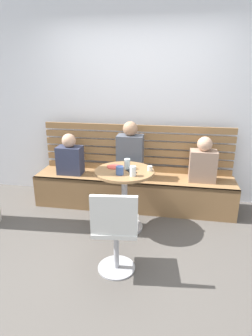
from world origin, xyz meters
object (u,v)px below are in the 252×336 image
booth_bench (133,191)px  cup_espresso_small (150,168)px  person_adult (130,153)px  cup_water_clear (133,171)px  person_child_left (203,162)px  phone_on_table (131,171)px  cafe_table (124,188)px  white_chair (115,230)px  cup_mug_blue (120,170)px  plate_small (114,167)px  cup_glass_tall (127,164)px  person_child_middle (70,157)px

booth_bench → cup_espresso_small: bearing=-64.2°
person_adult → cup_water_clear: 0.74m
cup_water_clear → cup_espresso_small: size_ratio=1.96×
person_child_left → phone_on_table: 1.05m
cafe_table → person_adult: size_ratio=0.97×
booth_bench → phone_on_table: 0.82m
white_chair → cup_mug_blue: size_ratio=8.95×
cafe_table → phone_on_table: bearing=-20.4°
cafe_table → cup_water_clear: cup_water_clear is taller
person_adult → plate_small: bearing=-103.4°
cup_water_clear → cafe_table: bearing=127.5°
cafe_table → plate_small: size_ratio=4.35×
person_child_left → person_adult: bearing=-177.7°
booth_bench → person_adult: (-0.04, -0.03, 0.56)m
cafe_table → white_chair: 0.82m
booth_bench → white_chair: white_chair is taller
person_adult → white_chair: bearing=-86.2°
white_chair → booth_bench: bearing=92.0°
plate_small → phone_on_table: plate_small is taller
person_child_left → phone_on_table: (-0.83, -0.64, 0.05)m
cafe_table → cup_glass_tall: (0.02, 0.05, 0.28)m
person_child_middle → cup_glass_tall: (0.89, -0.51, 0.11)m
cup_glass_tall → cup_mug_blue: (-0.05, -0.19, -0.01)m
white_chair → cup_water_clear: bearing=85.2°
cup_glass_tall → booth_bench: bearing=90.6°
white_chair → person_child_left: size_ratio=1.44×
white_chair → cup_espresso_small: size_ratio=15.18×
cup_glass_tall → phone_on_table: 0.12m
booth_bench → person_adult: 0.56m
cup_mug_blue → person_child_middle: bearing=140.0°
person_child_middle → cup_espresso_small: bearing=-24.6°
person_child_middle → person_child_left: bearing=1.2°
booth_bench → cup_espresso_small: 0.82m
white_chair → cup_mug_blue: 0.75m
person_child_middle → phone_on_table: (0.95, -0.60, 0.06)m
white_chair → phone_on_table: bearing=88.5°
person_child_left → plate_small: person_child_left is taller
person_child_left → cup_glass_tall: (-0.90, -0.55, 0.10)m
cup_espresso_small → cup_mug_blue: 0.36m
cup_glass_tall → plate_small: 0.17m
person_child_left → plate_small: 1.18m
plate_small → cup_mug_blue: bearing=-64.1°
phone_on_table → cup_water_clear: bearing=-112.0°
cafe_table → cup_mug_blue: (-0.03, -0.14, 0.27)m
person_adult → phone_on_table: person_adult is taller
person_adult → plate_small: 0.49m
cafe_table → cup_mug_blue: 0.30m
cup_water_clear → plate_small: size_ratio=0.65×
cafe_table → cup_espresso_small: cup_espresso_small is taller
booth_bench → phone_on_table: phone_on_table is taller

